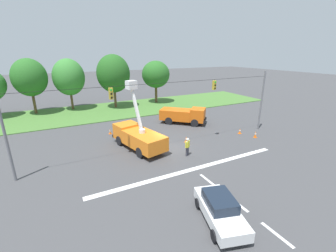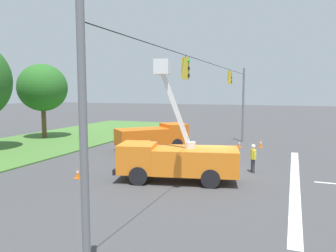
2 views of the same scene
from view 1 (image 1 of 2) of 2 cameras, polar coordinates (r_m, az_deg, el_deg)
The scene contains 16 objects.
ground_plane at distance 22.94m, azimuth -0.23°, elevation -5.64°, with size 200.00×200.00×0.00m, color #424244.
grass_verge at distance 38.98m, azimuth -12.50°, elevation 4.13°, with size 56.00×12.00×0.10m, color #477533.
lane_markings at distance 18.19m, azimuth 9.17°, elevation -12.74°, with size 17.60×15.25×0.01m.
signal_gantry at distance 21.58m, azimuth -0.16°, elevation 4.74°, with size 26.20×0.33×7.20m.
tree_west at distance 40.29m, azimuth -31.73°, elevation 10.42°, with size 4.97×5.39×8.47m.
tree_centre at distance 40.56m, azimuth -23.90°, elevation 11.26°, with size 4.96×5.37×8.34m.
tree_east at distance 39.65m, azimuth -13.71°, elevation 12.77°, with size 5.49×5.60×8.99m.
tree_far_east at distance 42.60m, azimuth -3.12°, elevation 12.94°, with size 5.13×5.02×7.81m.
utility_truck_bucket_lift at distance 22.67m, azimuth -7.64°, elevation -2.45°, with size 3.81×7.06×6.71m.
utility_truck_support_near at distance 30.55m, azimuth 3.96°, elevation 2.87°, with size 6.03×5.90×2.18m.
sedan_white at distance 13.98m, azimuth 13.03°, elevation -19.82°, with size 2.91×4.62×1.56m.
road_worker at distance 21.05m, azimuth 4.95°, elevation -5.03°, with size 0.60×0.38×1.77m.
traffic_cone_foreground_left at distance 27.45m, azimuth 21.32°, elevation -1.97°, with size 0.36×0.36×0.78m.
traffic_cone_foreground_right at distance 24.34m, azimuth 4.66°, elevation -3.41°, with size 0.36×0.36×0.68m.
traffic_cone_mid_left at distance 27.59m, azimuth -14.47°, elevation -1.34°, with size 0.36×0.36×0.65m.
traffic_cone_mid_right at distance 28.15m, azimuth 17.79°, elevation -1.22°, with size 0.36×0.36×0.66m.
Camera 1 is at (-9.62, -18.62, 9.32)m, focal length 24.00 mm.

